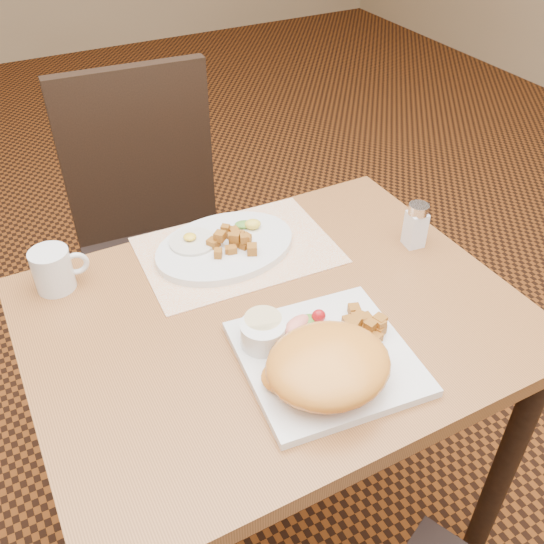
{
  "coord_description": "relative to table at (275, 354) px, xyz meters",
  "views": [
    {
      "loc": [
        -0.4,
        -0.74,
        1.51
      ],
      "look_at": [
        0.01,
        0.03,
        0.82
      ],
      "focal_mm": 40.0,
      "sensor_mm": 36.0,
      "label": 1
    }
  ],
  "objects": [
    {
      "name": "home_fries_sq",
      "position": [
        0.1,
        -0.13,
        0.14
      ],
      "size": [
        0.1,
        0.1,
        0.04
      ],
      "color": "#B0691C",
      "rests_on": "plate_square"
    },
    {
      "name": "home_fries_ov",
      "position": [
        0.02,
        0.21,
        0.14
      ],
      "size": [
        0.1,
        0.12,
        0.03
      ],
      "color": "#B0691C",
      "rests_on": "plate_oval"
    },
    {
      "name": "plate_oval",
      "position": [
        -0.0,
        0.22,
        0.12
      ],
      "size": [
        0.33,
        0.26,
        0.02
      ],
      "primitive_type": null,
      "rotation": [
        0.0,
        0.0,
        0.1
      ],
      "color": "silver",
      "rests_on": "placemat"
    },
    {
      "name": "fried_egg",
      "position": [
        -0.06,
        0.26,
        0.13
      ],
      "size": [
        0.1,
        0.1,
        0.02
      ],
      "color": "white",
      "rests_on": "plate_oval"
    },
    {
      "name": "chair_far",
      "position": [
        -0.02,
        0.68,
        -0.1
      ],
      "size": [
        0.45,
        0.46,
        0.97
      ],
      "rotation": [
        0.0,
        0.0,
        3.07
      ],
      "color": "black",
      "rests_on": "ground"
    },
    {
      "name": "placemat",
      "position": [
        0.02,
        0.21,
        0.11
      ],
      "size": [
        0.41,
        0.3,
        0.0
      ],
      "primitive_type": "cube",
      "rotation": [
        0.0,
        0.0,
        -0.05
      ],
      "color": "white",
      "rests_on": "table"
    },
    {
      "name": "plate_square",
      "position": [
        0.02,
        -0.15,
        0.12
      ],
      "size": [
        0.31,
        0.31,
        0.02
      ],
      "primitive_type": "cube",
      "rotation": [
        0.0,
        0.0,
        -0.11
      ],
      "color": "silver",
      "rests_on": "table"
    },
    {
      "name": "garnish_sq",
      "position": [
        0.02,
        -0.07,
        0.14
      ],
      "size": [
        0.09,
        0.05,
        0.03
      ],
      "color": "#387223",
      "rests_on": "plate_square"
    },
    {
      "name": "coffee_mug",
      "position": [
        -0.34,
        0.27,
        0.15
      ],
      "size": [
        0.11,
        0.08,
        0.09
      ],
      "color": "silver",
      "rests_on": "table"
    },
    {
      "name": "garnish_ov",
      "position": [
        0.07,
        0.25,
        0.14
      ],
      "size": [
        0.06,
        0.05,
        0.02
      ],
      "color": "#387223",
      "rests_on": "plate_oval"
    },
    {
      "name": "salt_shaker",
      "position": [
        0.36,
        0.06,
        0.16
      ],
      "size": [
        0.05,
        0.05,
        0.1
      ],
      "color": "white",
      "rests_on": "table"
    },
    {
      "name": "ramekin",
      "position": [
        -0.06,
        -0.07,
        0.15
      ],
      "size": [
        0.08,
        0.09,
        0.04
      ],
      "color": "silver",
      "rests_on": "plate_square"
    },
    {
      "name": "ground",
      "position": [
        0.0,
        0.0,
        -0.64
      ],
      "size": [
        8.0,
        8.0,
        0.0
      ],
      "primitive_type": "plane",
      "color": "black",
      "rests_on": "ground"
    },
    {
      "name": "table",
      "position": [
        0.0,
        0.0,
        0.0
      ],
      "size": [
        0.9,
        0.7,
        0.75
      ],
      "color": "#985D2F",
      "rests_on": "ground"
    },
    {
      "name": "hollandaise_mound",
      "position": [
        -0.01,
        -0.2,
        0.16
      ],
      "size": [
        0.21,
        0.18,
        0.08
      ],
      "color": "orange",
      "rests_on": "plate_square"
    }
  ]
}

